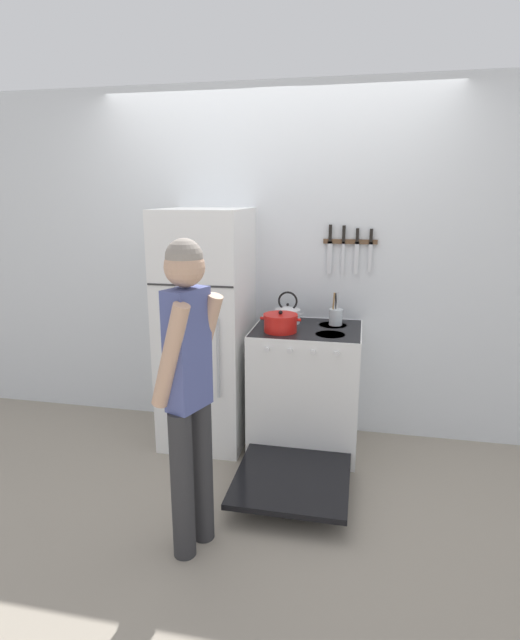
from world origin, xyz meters
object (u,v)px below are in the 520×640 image
object	(u,v)px
refrigerator	(207,329)
tea_kettle	(288,314)
dutch_oven_pot	(280,323)
utensil_jar	(336,316)
stove_range	(305,391)
person	(189,382)

from	to	relation	value
refrigerator	tea_kettle	distance (m)	0.60
dutch_oven_pot	utensil_jar	size ratio (longest dim) A/B	1.16
dutch_oven_pot	refrigerator	bearing A→B (deg)	168.74
refrigerator	tea_kettle	xyz separation A→B (m)	(0.57, 0.14, 0.11)
stove_range	refrigerator	bearing A→B (deg)	177.98
stove_range	person	size ratio (longest dim) A/B	0.83
dutch_oven_pot	utensil_jar	world-z (taller)	utensil_jar
refrigerator	tea_kettle	world-z (taller)	refrigerator
tea_kettle	person	distance (m)	1.35
stove_range	dutch_oven_pot	bearing A→B (deg)	-153.00
stove_range	tea_kettle	bearing A→B (deg)	133.68
tea_kettle	dutch_oven_pot	bearing A→B (deg)	-93.05
tea_kettle	person	bearing A→B (deg)	-102.14
refrigerator	utensil_jar	distance (m)	0.93
refrigerator	utensil_jar	bearing A→B (deg)	8.86
person	refrigerator	bearing A→B (deg)	33.80
utensil_jar	refrigerator	bearing A→B (deg)	-171.14
refrigerator	dutch_oven_pot	xyz separation A→B (m)	(0.56, -0.11, 0.10)
dutch_oven_pot	person	world-z (taller)	person
dutch_oven_pot	tea_kettle	bearing A→B (deg)	86.95
refrigerator	tea_kettle	bearing A→B (deg)	13.42
dutch_oven_pot	tea_kettle	distance (m)	0.25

